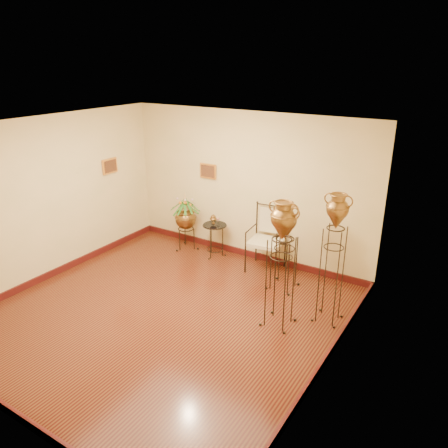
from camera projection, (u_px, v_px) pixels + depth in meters
The scene contains 8 objects.
ground at pixel (165, 314), 6.68m from camera, with size 5.00×5.00×0.00m, color #592F15.
room_shell at pixel (159, 206), 6.07m from camera, with size 5.02×5.02×2.81m.
amphora_tall at pixel (333, 258), 6.17m from camera, with size 0.51×0.51×1.98m.
amphora_mid at pixel (281, 264), 6.09m from camera, with size 0.43×0.43×1.91m.
amphora_short at pixel (285, 247), 7.18m from camera, with size 0.50×0.50×1.49m.
planter_urn at pixel (186, 216), 8.73m from camera, with size 0.79×0.79×1.24m.
armchair at pixel (266, 240), 7.86m from camera, with size 0.73×0.69×1.18m.
side_table at pixel (215, 240), 8.50m from camera, with size 0.53×0.53×0.83m.
Camera 1 is at (3.83, -4.37, 3.68)m, focal length 35.00 mm.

